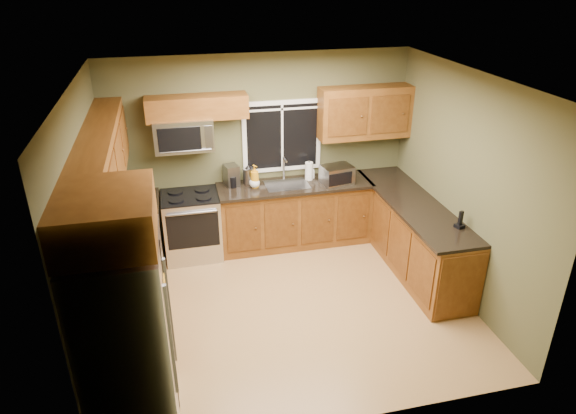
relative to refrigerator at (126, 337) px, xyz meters
name	(u,v)px	position (x,y,z in m)	size (l,w,h in m)	color
floor	(291,305)	(1.74, 1.30, -0.90)	(4.20, 4.20, 0.00)	#9C7444
ceiling	(291,81)	(1.74, 1.30, 1.80)	(4.20, 4.20, 0.00)	white
back_wall	(261,151)	(1.74, 3.10, 0.45)	(4.20, 4.20, 0.00)	#4E4E2F
front_wall	(344,299)	(1.74, -0.50, 0.45)	(4.20, 4.20, 0.00)	#4E4E2F
left_wall	(90,225)	(-0.36, 1.30, 0.45)	(3.60, 3.60, 0.00)	#4E4E2F
right_wall	(463,187)	(3.84, 1.30, 0.45)	(3.60, 3.60, 0.00)	#4E4E2F
window	(282,136)	(2.04, 3.08, 0.65)	(1.12, 0.03, 1.02)	white
base_cabinets_left	(133,271)	(-0.06, 1.78, -0.45)	(0.60, 2.65, 0.90)	brown
countertop_left	(130,236)	(-0.04, 1.78, 0.02)	(0.65, 2.65, 0.04)	black
base_cabinets_back	(294,215)	(2.15, 2.80, -0.45)	(2.17, 0.60, 0.90)	brown
countertop_back	(295,185)	(2.15, 2.78, 0.02)	(2.17, 0.65, 0.04)	black
base_cabinets_peninsula	(412,235)	(3.54, 1.84, -0.45)	(0.60, 2.52, 0.90)	brown
countertop_peninsula	(414,203)	(3.51, 1.85, 0.02)	(0.65, 2.50, 0.04)	black
upper_cabinets_left	(103,160)	(-0.20, 1.78, 0.96)	(0.33, 2.65, 0.72)	brown
upper_cabinets_back_left	(197,107)	(0.89, 2.94, 1.17)	(1.30, 0.33, 0.30)	brown
upper_cabinets_back_right	(365,112)	(3.19, 2.94, 0.96)	(1.30, 0.33, 0.72)	brown
upper_cabinet_over_fridge	(106,217)	(0.00, 0.00, 1.13)	(0.72, 0.90, 0.38)	brown
refrigerator	(126,337)	(0.00, 0.00, 0.00)	(0.74, 0.90, 1.80)	#B7B7BC
range	(192,225)	(0.69, 2.77, -0.43)	(0.76, 0.69, 0.94)	#B7B7BC
microwave	(184,135)	(0.69, 2.91, 0.83)	(0.76, 0.41, 0.42)	#B7B7BC
sink	(287,184)	(2.04, 2.79, 0.05)	(0.60, 0.42, 0.36)	slate
toaster_oven	(337,175)	(2.73, 2.67, 0.17)	(0.46, 0.39, 0.26)	#B7B7BC
coffee_maker	(232,176)	(1.29, 2.94, 0.18)	(0.22, 0.27, 0.29)	slate
kettle	(248,175)	(1.53, 2.95, 0.17)	(0.19, 0.19, 0.28)	#B7B7BC
paper_towel_roll	(309,171)	(2.39, 2.90, 0.17)	(0.12, 0.12, 0.28)	white
soap_bottle_a	(255,176)	(1.59, 2.80, 0.20)	(0.12, 0.13, 0.32)	orange
soap_bottle_b	(311,172)	(2.44, 2.96, 0.13)	(0.08, 0.08, 0.18)	white
soap_bottle_c	(254,181)	(1.58, 2.80, 0.13)	(0.15, 0.15, 0.19)	white
cordless_phone	(460,223)	(3.72, 1.07, 0.10)	(0.12, 0.12, 0.21)	black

